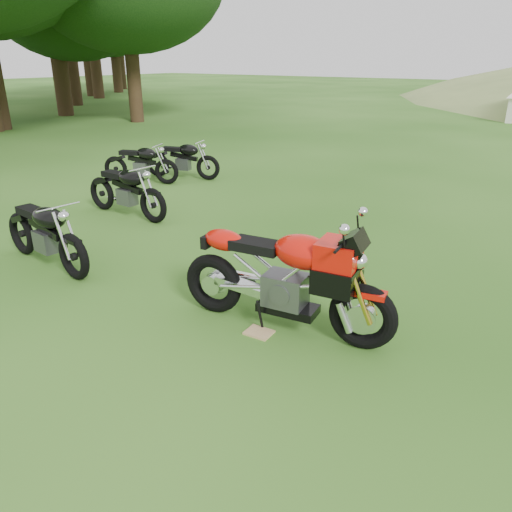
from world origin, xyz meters
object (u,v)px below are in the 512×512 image
Objects in this scene: plywood_board at (259,332)px; vintage_moto_c at (140,162)px; vintage_moto_d at (182,158)px; sport_motorcycle at (284,269)px; vintage_moto_b at (126,189)px; vintage_moto_a at (44,231)px.

vintage_moto_c reaches higher than plywood_board.
plywood_board is 7.00m from vintage_moto_d.
vintage_moto_b is at bearing 149.84° from sport_motorcycle.
vintage_moto_c is (-5.76, 3.72, 0.43)m from plywood_board.
vintage_moto_b is at bearing 117.26° from vintage_moto_a.
sport_motorcycle reaches higher than vintage_moto_b.
vintage_moto_c is (-1.66, 1.83, -0.04)m from vintage_moto_b.
vintage_moto_b is 2.91m from vintage_moto_d.
plywood_board is at bearing -126.87° from sport_motorcycle.
vintage_moto_a is at bearing -77.89° from vintage_moto_c.
plywood_board is at bearing -24.35° from vintage_moto_b.
vintage_moto_d is at bearing 118.29° from vintage_moto_a.
vintage_moto_a is 1.01× the size of vintage_moto_b.
vintage_moto_b reaches higher than vintage_moto_c.
vintage_moto_a is at bearing -176.57° from plywood_board.
plywood_board is 4.54m from vintage_moto_b.
vintage_moto_b is at bearing -68.54° from vintage_moto_c.
plywood_board is 0.14× the size of vintage_moto_b.
vintage_moto_b is (-4.10, 1.89, 0.47)m from plywood_board.
vintage_moto_c is at bearing 147.14° from plywood_board.
vintage_moto_a is (-3.24, -0.19, 0.47)m from plywood_board.
sport_motorcycle is at bearing -20.97° from vintage_moto_b.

